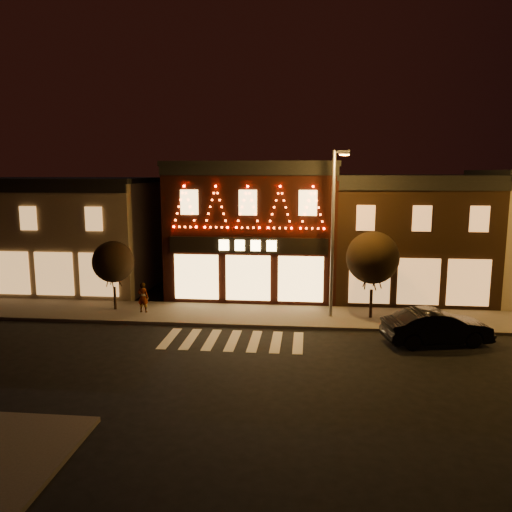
# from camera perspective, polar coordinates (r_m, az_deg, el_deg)

# --- Properties ---
(ground) EXTENTS (120.00, 120.00, 0.00)m
(ground) POSITION_cam_1_polar(r_m,az_deg,el_deg) (20.00, -4.34, -13.19)
(ground) COLOR black
(ground) RESTS_ON ground
(sidewalk_far) EXTENTS (44.00, 4.00, 0.15)m
(sidewalk_far) POSITION_cam_1_polar(r_m,az_deg,el_deg) (27.28, 2.82, -6.76)
(sidewalk_far) COLOR #47423D
(sidewalk_far) RESTS_ON ground
(building_left) EXTENTS (12.20, 8.28, 7.30)m
(building_left) POSITION_cam_1_polar(r_m,az_deg,el_deg) (36.29, -20.97, 2.47)
(building_left) COLOR #7C7158
(building_left) RESTS_ON ground
(building_pulp) EXTENTS (10.20, 8.34, 8.30)m
(building_pulp) POSITION_cam_1_polar(r_m,az_deg,el_deg) (32.50, -0.08, 3.24)
(building_pulp) COLOR black
(building_pulp) RESTS_ON ground
(building_right_a) EXTENTS (9.20, 8.28, 7.50)m
(building_right_a) POSITION_cam_1_polar(r_m,az_deg,el_deg) (32.96, 16.60, 2.23)
(building_right_a) COLOR black
(building_right_a) RESTS_ON ground
(streetlamp_mid) EXTENTS (0.75, 1.97, 8.61)m
(streetlamp_mid) POSITION_cam_1_polar(r_m,az_deg,el_deg) (26.05, 8.80, 3.87)
(streetlamp_mid) COLOR #59595E
(streetlamp_mid) RESTS_ON sidewalk_far
(tree_left) EXTENTS (2.28, 2.28, 3.82)m
(tree_left) POSITION_cam_1_polar(r_m,az_deg,el_deg) (28.80, -15.79, -0.63)
(tree_left) COLOR black
(tree_left) RESTS_ON sidewalk_far
(tree_right) EXTENTS (2.72, 2.72, 4.54)m
(tree_right) POSITION_cam_1_polar(r_m,az_deg,el_deg) (26.71, 13.01, -0.18)
(tree_right) COLOR black
(tree_right) RESTS_ON sidewalk_far
(dark_sedan) EXTENTS (5.03, 2.66, 1.58)m
(dark_sedan) POSITION_cam_1_polar(r_m,az_deg,el_deg) (24.40, 19.69, -7.55)
(dark_sedan) COLOR black
(dark_sedan) RESTS_ON ground
(pedestrian) EXTENTS (0.64, 0.46, 1.65)m
(pedestrian) POSITION_cam_1_polar(r_m,az_deg,el_deg) (28.16, -12.61, -4.57)
(pedestrian) COLOR gray
(pedestrian) RESTS_ON sidewalk_far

